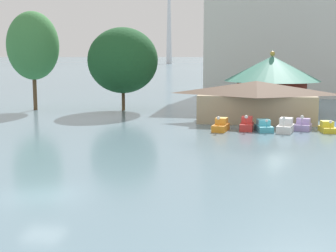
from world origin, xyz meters
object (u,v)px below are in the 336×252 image
(pedal_boat_orange, at_px, (221,126))
(boathouse, at_px, (256,100))
(pedal_boat_cyan, at_px, (264,127))
(pedal_boat_white, at_px, (286,127))
(pedal_boat_lavender, at_px, (303,125))
(pedal_boat_red, at_px, (247,125))
(pedal_boat_yellow, at_px, (327,128))
(green_roof_pavilion, at_px, (272,80))
(background_building_block, at_px, (298,28))
(shoreline_tree_tall_left, at_px, (33,46))
(shoreline_tree_mid, at_px, (123,60))

(pedal_boat_orange, xyz_separation_m, boathouse, (3.86, 7.87, 2.07))
(pedal_boat_cyan, bearing_deg, pedal_boat_orange, -94.42)
(pedal_boat_white, relative_size, pedal_boat_lavender, 1.22)
(pedal_boat_cyan, xyz_separation_m, pedal_boat_white, (2.28, -0.31, 0.10))
(pedal_boat_red, relative_size, pedal_boat_yellow, 1.07)
(pedal_boat_white, bearing_deg, pedal_boat_yellow, 113.92)
(pedal_boat_white, relative_size, pedal_boat_yellow, 1.21)
(boathouse, bearing_deg, green_roof_pavilion, 75.97)
(pedal_boat_orange, distance_m, boathouse, 9.01)
(background_building_block, bearing_deg, green_roof_pavilion, -102.04)
(background_building_block, bearing_deg, pedal_boat_cyan, -99.69)
(shoreline_tree_tall_left, height_order, background_building_block, background_building_block)
(pedal_boat_red, height_order, boathouse, boathouse)
(shoreline_tree_tall_left, bearing_deg, pedal_boat_cyan, -23.74)
(pedal_boat_cyan, distance_m, pedal_boat_yellow, 6.73)
(pedal_boat_white, bearing_deg, shoreline_tree_tall_left, -98.80)
(pedal_boat_yellow, xyz_separation_m, shoreline_tree_mid, (-26.51, 15.51, 6.86))
(background_building_block, bearing_deg, pedal_boat_yellow, -91.57)
(pedal_boat_lavender, distance_m, boathouse, 8.00)
(pedal_boat_white, relative_size, green_roof_pavilion, 0.24)
(boathouse, xyz_separation_m, shoreline_tree_tall_left, (-32.12, 7.13, 6.80))
(green_roof_pavilion, bearing_deg, shoreline_tree_mid, -178.54)
(shoreline_tree_mid, relative_size, background_building_block, 0.33)
(shoreline_tree_tall_left, height_order, shoreline_tree_mid, shoreline_tree_tall_left)
(pedal_boat_lavender, height_order, pedal_boat_yellow, pedal_boat_lavender)
(pedal_boat_cyan, bearing_deg, pedal_boat_red, -112.95)
(pedal_boat_orange, distance_m, pedal_boat_red, 2.94)
(pedal_boat_lavender, relative_size, green_roof_pavilion, 0.19)
(pedal_boat_white, distance_m, pedal_boat_yellow, 4.50)
(green_roof_pavilion, distance_m, shoreline_tree_mid, 21.51)
(pedal_boat_lavender, height_order, background_building_block, background_building_block)
(shoreline_tree_tall_left, bearing_deg, shoreline_tree_mid, 6.64)
(pedal_boat_red, distance_m, background_building_block, 49.01)
(pedal_boat_lavender, distance_m, shoreline_tree_tall_left, 40.37)
(pedal_boat_lavender, height_order, shoreline_tree_tall_left, shoreline_tree_tall_left)
(pedal_boat_red, height_order, green_roof_pavilion, green_roof_pavilion)
(pedal_boat_red, distance_m, pedal_boat_yellow, 8.54)
(boathouse, relative_size, shoreline_tree_mid, 1.25)
(boathouse, bearing_deg, background_building_block, 77.49)
(pedal_boat_lavender, bearing_deg, background_building_block, -169.68)
(pedal_boat_orange, xyz_separation_m, shoreline_tree_mid, (-15.17, 16.53, 6.77))
(pedal_boat_red, relative_size, background_building_block, 0.08)
(boathouse, bearing_deg, pedal_boat_orange, -116.15)
(boathouse, bearing_deg, pedal_boat_lavender, -49.15)
(pedal_boat_cyan, distance_m, pedal_boat_white, 2.30)
(pedal_boat_yellow, xyz_separation_m, boathouse, (-7.47, 6.86, 2.17))
(pedal_boat_orange, height_order, shoreline_tree_mid, shoreline_tree_mid)
(pedal_boat_white, relative_size, boathouse, 0.21)
(pedal_boat_lavender, relative_size, pedal_boat_yellow, 0.99)
(pedal_boat_lavender, height_order, shoreline_tree_mid, shoreline_tree_mid)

